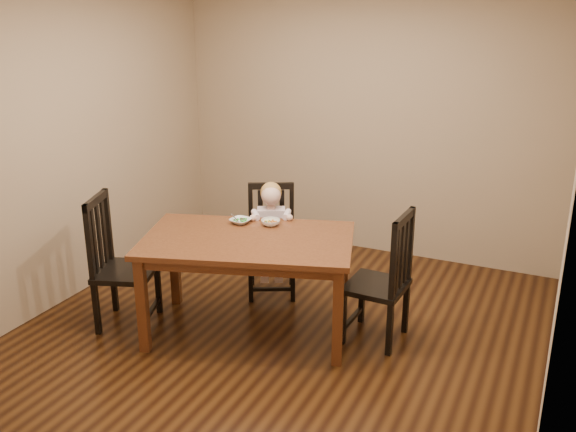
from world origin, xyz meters
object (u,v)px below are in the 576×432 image
at_px(chair_left, 119,264).
at_px(chair_right, 383,280).
at_px(chair_child, 271,242).
at_px(bowl_peas, 240,221).
at_px(bowl_veg, 271,222).
at_px(dining_table, 248,249).
at_px(toddler, 271,229).

height_order(chair_left, chair_right, chair_left).
bearing_deg(chair_right, chair_child, 72.25).
bearing_deg(bowl_peas, bowl_veg, 14.05).
bearing_deg(bowl_veg, chair_right, -0.91).
height_order(dining_table, chair_left, chair_left).
relative_size(chair_child, chair_left, 0.91).
bearing_deg(chair_left, chair_right, 87.59).
height_order(dining_table, bowl_veg, bowl_veg).
bearing_deg(chair_child, chair_left, 25.07).
distance_m(toddler, bowl_peas, 0.49).
distance_m(chair_child, bowl_peas, 0.60).
bearing_deg(toddler, chair_child, -90.00).
relative_size(dining_table, chair_child, 1.84).
xyz_separation_m(dining_table, toddler, (-0.14, 0.71, -0.09)).
distance_m(chair_left, bowl_peas, 1.04).
bearing_deg(chair_left, bowl_veg, 101.75).
distance_m(chair_left, toddler, 1.35).
relative_size(chair_left, chair_right, 1.03).
relative_size(chair_left, bowl_peas, 6.72).
xyz_separation_m(chair_right, toddler, (-1.15, 0.39, 0.11)).
bearing_deg(chair_right, toddler, 73.88).
bearing_deg(dining_table, bowl_veg, 83.53).
bearing_deg(chair_right, bowl_peas, 94.90).
bearing_deg(chair_left, chair_child, 121.70).
height_order(chair_right, toddler, chair_right).
bearing_deg(chair_right, chair_left, 109.99).
distance_m(chair_right, toddler, 1.22).
distance_m(dining_table, chair_left, 1.08).
bearing_deg(bowl_peas, chair_right, 2.18).
xyz_separation_m(chair_left, chair_right, (2.03, 0.63, -0.01)).
bearing_deg(toddler, dining_table, 75.18).
distance_m(chair_left, chair_right, 2.12).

